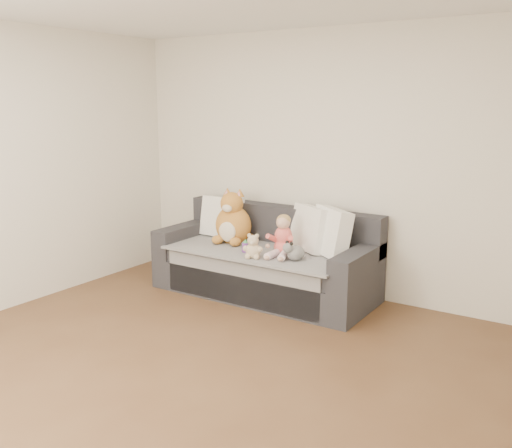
{
  "coord_description": "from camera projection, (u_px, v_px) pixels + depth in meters",
  "views": [
    {
      "loc": [
        2.47,
        -2.61,
        1.91
      ],
      "look_at": [
        -0.45,
        1.87,
        0.75
      ],
      "focal_mm": 40.0,
      "sensor_mm": 36.0,
      "label": 1
    }
  ],
  "objects": [
    {
      "name": "room_shell",
      "position": [
        196.0,
        191.0,
        3.93
      ],
      "size": [
        5.0,
        5.0,
        5.0
      ],
      "color": "brown",
      "rests_on": "ground"
    },
    {
      "name": "sofa",
      "position": [
        266.0,
        263.0,
        5.72
      ],
      "size": [
        2.2,
        0.94,
        0.85
      ],
      "color": "#2A2A2F",
      "rests_on": "ground"
    },
    {
      "name": "cushion_left",
      "position": [
        222.0,
        217.0,
        6.12
      ],
      "size": [
        0.47,
        0.22,
        0.44
      ],
      "rotation": [
        0.0,
        0.0,
        -0.03
      ],
      "color": "white",
      "rests_on": "sofa"
    },
    {
      "name": "cushion_right_back",
      "position": [
        310.0,
        229.0,
        5.55
      ],
      "size": [
        0.52,
        0.42,
        0.45
      ],
      "rotation": [
        0.0,
        0.0,
        -0.51
      ],
      "color": "white",
      "rests_on": "sofa"
    },
    {
      "name": "cushion_right_front",
      "position": [
        331.0,
        232.0,
        5.37
      ],
      "size": [
        0.53,
        0.47,
        0.47
      ],
      "rotation": [
        0.0,
        0.0,
        -0.63
      ],
      "color": "white",
      "rests_on": "sofa"
    },
    {
      "name": "toddler",
      "position": [
        282.0,
        238.0,
        5.39
      ],
      "size": [
        0.27,
        0.4,
        0.39
      ],
      "rotation": [
        0.0,
        0.0,
        0.22
      ],
      "color": "#E65156",
      "rests_on": "sofa"
    },
    {
      "name": "plush_cat",
      "position": [
        233.0,
        222.0,
        5.86
      ],
      "size": [
        0.48,
        0.43,
        0.59
      ],
      "rotation": [
        0.0,
        0.0,
        0.13
      ],
      "color": "#B06B27",
      "rests_on": "sofa"
    },
    {
      "name": "teddy_bear",
      "position": [
        253.0,
        248.0,
        5.29
      ],
      "size": [
        0.18,
        0.15,
        0.24
      ],
      "rotation": [
        0.0,
        0.0,
        0.36
      ],
      "color": "tan",
      "rests_on": "sofa"
    },
    {
      "name": "plush_cow",
      "position": [
        294.0,
        252.0,
        5.21
      ],
      "size": [
        0.16,
        0.23,
        0.19
      ],
      "rotation": [
        0.0,
        0.0,
        -0.38
      ],
      "color": "white",
      "rests_on": "sofa"
    },
    {
      "name": "sippy_cup",
      "position": [
        246.0,
        246.0,
        5.5
      ],
      "size": [
        0.11,
        0.09,
        0.12
      ],
      "rotation": [
        0.0,
        0.0,
        -0.32
      ],
      "color": "purple",
      "rests_on": "sofa"
    }
  ]
}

